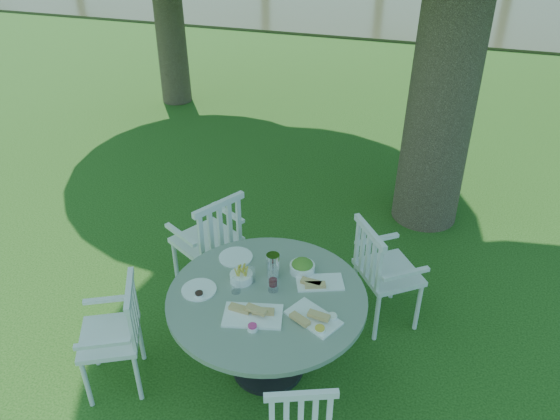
# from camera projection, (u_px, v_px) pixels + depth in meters

# --- Properties ---
(ground) EXTENTS (140.00, 140.00, 0.00)m
(ground) POSITION_uv_depth(u_px,v_px,m) (274.00, 300.00, 4.97)
(ground) COLOR #11380B
(ground) RESTS_ON ground
(table) EXTENTS (1.44, 1.44, 0.75)m
(table) POSITION_uv_depth(u_px,v_px,m) (267.00, 310.00, 3.97)
(table) COLOR black
(table) RESTS_ON ground
(chair_ne) EXTENTS (0.66, 0.66, 0.97)m
(chair_ne) POSITION_uv_depth(u_px,v_px,m) (379.00, 268.00, 4.46)
(chair_ne) COLOR silver
(chair_ne) RESTS_ON ground
(chair_nw) EXTENTS (0.67, 0.68, 1.01)m
(chair_nw) POSITION_uv_depth(u_px,v_px,m) (213.00, 238.00, 4.77)
(chair_nw) COLOR silver
(chair_nw) RESTS_ON ground
(chair_sw) EXTENTS (0.58, 0.59, 0.90)m
(chair_sw) POSITION_uv_depth(u_px,v_px,m) (121.00, 329.00, 3.92)
(chair_sw) COLOR silver
(chair_sw) RESTS_ON ground
(tableware) EXTENTS (1.20, 0.88, 0.21)m
(tableware) POSITION_uv_depth(u_px,v_px,m) (269.00, 282.00, 3.96)
(tableware) COLOR white
(tableware) RESTS_ON table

